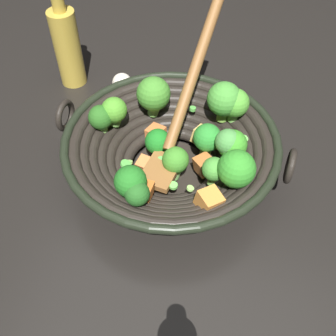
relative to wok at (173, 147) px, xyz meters
The scene contains 4 objects.
ground_plane 0.06m from the wok, 121.76° to the left, with size 4.00×4.00×0.00m, color black.
wok is the anchor object (origin of this frame).
cooking_oil_bottle 0.33m from the wok, 49.53° to the left, with size 0.05×0.05×0.21m.
garlic_bulb 0.24m from the wok, 35.14° to the left, with size 0.04×0.04×0.04m, color silver.
Camera 1 is at (-0.44, -0.07, 0.52)m, focal length 42.97 mm.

